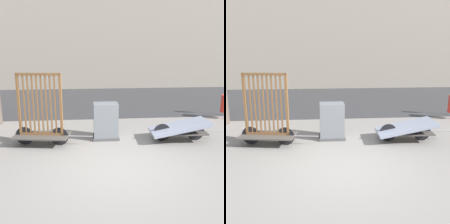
% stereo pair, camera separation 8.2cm
% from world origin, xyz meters
% --- Properties ---
extents(ground_plane, '(60.00, 60.00, 0.00)m').
position_xyz_m(ground_plane, '(0.00, 0.00, 0.00)').
color(ground_plane, gray).
extents(road_strip, '(56.00, 8.30, 0.01)m').
position_xyz_m(road_strip, '(0.00, 8.63, 0.00)').
color(road_strip, '#38383A').
rests_on(road_strip, ground_plane).
extents(building_facade, '(48.00, 4.00, 11.05)m').
position_xyz_m(building_facade, '(0.00, 14.78, 5.53)').
color(building_facade, '#9E9384').
rests_on(building_facade, ground_plane).
extents(bike_cart_with_bedframe, '(2.33, 1.01, 2.11)m').
position_xyz_m(bike_cart_with_bedframe, '(-2.06, 1.76, 0.68)').
color(bike_cart_with_bedframe, '#4C4742').
rests_on(bike_cart_with_bedframe, ground_plane).
extents(bike_cart_with_mattress, '(2.38, 1.06, 0.65)m').
position_xyz_m(bike_cart_with_mattress, '(2.07, 1.76, 0.38)').
color(bike_cart_with_mattress, '#4C4742').
rests_on(bike_cart_with_mattress, ground_plane).
extents(utility_cabinet, '(0.81, 0.60, 1.13)m').
position_xyz_m(utility_cabinet, '(-0.16, 2.16, 0.52)').
color(utility_cabinet, '#4C4C4C').
rests_on(utility_cabinet, ground_plane).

